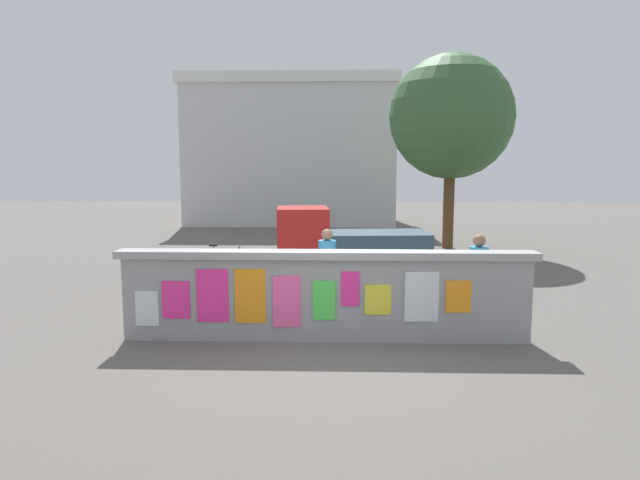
{
  "coord_description": "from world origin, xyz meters",
  "views": [
    {
      "loc": [
        0.2,
        -8.82,
        2.77
      ],
      "look_at": [
        -0.17,
        2.63,
        1.3
      ],
      "focal_mm": 31.39,
      "sensor_mm": 36.0,
      "label": 1
    }
  ],
  "objects_px": {
    "tree_roadside": "(451,117)",
    "auto_rickshaw_truck": "(344,247)",
    "bicycle_near": "(220,268)",
    "motorcycle": "(223,282)",
    "person_bystander": "(478,270)",
    "person_walking": "(327,262)"
  },
  "relations": [
    {
      "from": "motorcycle",
      "to": "bicycle_near",
      "type": "distance_m",
      "value": 2.25
    },
    {
      "from": "auto_rickshaw_truck",
      "to": "tree_roadside",
      "type": "bearing_deg",
      "value": 59.08
    },
    {
      "from": "tree_roadside",
      "to": "motorcycle",
      "type": "bearing_deg",
      "value": -126.4
    },
    {
      "from": "person_walking",
      "to": "tree_roadside",
      "type": "xyz_separation_m",
      "value": [
        4.04,
        8.88,
        3.51
      ]
    },
    {
      "from": "person_walking",
      "to": "tree_roadside",
      "type": "height_order",
      "value": "tree_roadside"
    },
    {
      "from": "auto_rickshaw_truck",
      "to": "bicycle_near",
      "type": "relative_size",
      "value": 2.19
    },
    {
      "from": "tree_roadside",
      "to": "auto_rickshaw_truck",
      "type": "bearing_deg",
      "value": -120.92
    },
    {
      "from": "person_bystander",
      "to": "bicycle_near",
      "type": "bearing_deg",
      "value": 147.16
    },
    {
      "from": "bicycle_near",
      "to": "person_walking",
      "type": "xyz_separation_m",
      "value": [
        2.65,
        -2.68,
        0.62
      ]
    },
    {
      "from": "auto_rickshaw_truck",
      "to": "tree_roadside",
      "type": "relative_size",
      "value": 0.56
    },
    {
      "from": "motorcycle",
      "to": "tree_roadside",
      "type": "xyz_separation_m",
      "value": [
        6.18,
        8.38,
        4.03
      ]
    },
    {
      "from": "person_walking",
      "to": "auto_rickshaw_truck",
      "type": "bearing_deg",
      "value": 82.61
    },
    {
      "from": "auto_rickshaw_truck",
      "to": "motorcycle",
      "type": "height_order",
      "value": "auto_rickshaw_truck"
    },
    {
      "from": "auto_rickshaw_truck",
      "to": "person_walking",
      "type": "bearing_deg",
      "value": -97.39
    },
    {
      "from": "auto_rickshaw_truck",
      "to": "motorcycle",
      "type": "distance_m",
      "value": 3.37
    },
    {
      "from": "person_bystander",
      "to": "tree_roadside",
      "type": "xyz_separation_m",
      "value": [
        1.34,
        9.66,
        3.51
      ]
    },
    {
      "from": "motorcycle",
      "to": "person_bystander",
      "type": "distance_m",
      "value": 5.03
    },
    {
      "from": "auto_rickshaw_truck",
      "to": "person_bystander",
      "type": "relative_size",
      "value": 2.29
    },
    {
      "from": "bicycle_near",
      "to": "auto_rickshaw_truck",
      "type": "bearing_deg",
      "value": 0.71
    },
    {
      "from": "tree_roadside",
      "to": "person_bystander",
      "type": "bearing_deg",
      "value": -97.91
    },
    {
      "from": "motorcycle",
      "to": "person_bystander",
      "type": "height_order",
      "value": "person_bystander"
    },
    {
      "from": "person_walking",
      "to": "tree_roadside",
      "type": "distance_m",
      "value": 10.37
    }
  ]
}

